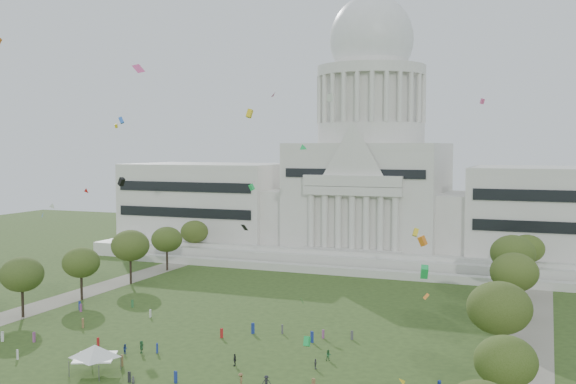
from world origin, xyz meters
name	(u,v)px	position (x,y,z in m)	size (l,w,h in m)	color
ground	(178,373)	(0.00, 0.00, 0.00)	(400.00, 400.00, 0.00)	#30481B
capitol	(370,183)	(0.00, 113.59, 22.30)	(160.00, 64.50, 91.30)	silver
path_left	(55,302)	(-48.00, 30.00, 0.02)	(8.00, 160.00, 0.04)	gray
path_right	(528,351)	(48.00, 30.00, 0.02)	(8.00, 160.00, 0.04)	gray
row_tree_r_1	(506,362)	(46.22, -1.75, 7.66)	(7.58, 7.58, 10.78)	black
row_tree_l_2	(22,274)	(-45.04, 17.30, 8.51)	(8.42, 8.42, 11.97)	black
row_tree_r_2	(499,308)	(44.17, 17.44, 9.66)	(9.55, 9.55, 13.58)	black
row_tree_l_3	(81,263)	(-44.09, 33.92, 8.21)	(8.12, 8.12, 11.55)	black
row_tree_r_3	(507,301)	(44.40, 34.48, 7.08)	(7.01, 7.01, 9.98)	black
row_tree_l_4	(130,246)	(-44.08, 52.42, 9.39)	(9.29, 9.29, 13.21)	black
row_tree_r_4	(514,272)	(44.76, 50.04, 9.29)	(9.19, 9.19, 13.06)	black
row_tree_l_5	(167,239)	(-45.22, 71.01, 8.42)	(8.33, 8.33, 11.85)	black
row_tree_r_5	(513,253)	(43.49, 70.19, 9.93)	(9.82, 9.82, 13.96)	black
row_tree_l_6	(194,232)	(-46.87, 89.14, 8.27)	(8.19, 8.19, 11.64)	black
row_tree_r_6	(527,249)	(45.96, 88.13, 8.51)	(8.42, 8.42, 11.97)	black
event_tent	(95,351)	(-11.20, -4.69, 3.41)	(10.45, 10.45, 4.40)	#4C4C4C
person_2	(328,355)	(19.07, 13.41, 0.87)	(0.84, 0.52, 1.73)	#33723F
person_3	(241,380)	(11.16, -1.90, 0.97)	(1.25, 0.64, 1.93)	olive
person_4	(235,360)	(6.48, 5.89, 0.93)	(1.09, 0.59, 1.86)	#26262B
person_5	(141,347)	(-10.43, 6.22, 1.01)	(1.87, 0.74, 2.02)	#33723F
person_7	(133,381)	(-2.91, -7.21, 0.75)	(0.55, 0.40, 1.50)	#4C4C51
person_8	(125,349)	(-12.67, 4.92, 0.79)	(0.77, 0.47, 1.58)	navy
person_9	(266,382)	(14.82, -1.40, 0.96)	(1.24, 0.64, 1.91)	#26262B
person_10	(315,364)	(18.46, 8.90, 0.80)	(0.93, 0.51, 1.59)	#4C4C51
distant_crowd	(153,336)	(-12.56, 12.83, 0.85)	(60.51, 38.39, 1.94)	silver
kite_swarm	(202,173)	(-1.59, 10.77, 29.12)	(81.43, 100.61, 63.52)	#E54C8C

